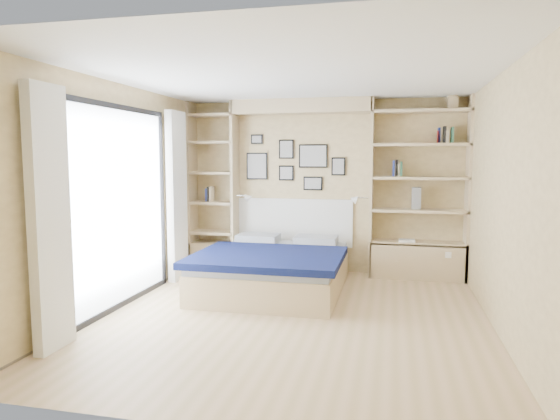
# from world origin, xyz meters

# --- Properties ---
(ground) EXTENTS (4.50, 4.50, 0.00)m
(ground) POSITION_xyz_m (0.00, 0.00, 0.00)
(ground) COLOR tan
(ground) RESTS_ON ground
(room_shell) EXTENTS (4.50, 4.50, 4.50)m
(room_shell) POSITION_xyz_m (-0.39, 1.52, 1.08)
(room_shell) COLOR #D1B77D
(room_shell) RESTS_ON ground
(bed) EXTENTS (1.78, 2.27, 1.07)m
(bed) POSITION_xyz_m (-0.45, 1.07, 0.28)
(bed) COLOR tan
(bed) RESTS_ON ground
(photo_gallery) EXTENTS (1.48, 0.02, 0.82)m
(photo_gallery) POSITION_xyz_m (-0.45, 2.22, 1.60)
(photo_gallery) COLOR black
(photo_gallery) RESTS_ON ground
(reading_lamps) EXTENTS (1.92, 0.12, 0.15)m
(reading_lamps) POSITION_xyz_m (-0.30, 2.00, 1.10)
(reading_lamps) COLOR silver
(reading_lamps) RESTS_ON ground
(shelf_decor) EXTENTS (3.59, 0.23, 2.03)m
(shelf_decor) POSITION_xyz_m (1.05, 2.07, 1.68)
(shelf_decor) COLOR navy
(shelf_decor) RESTS_ON ground
(deck) EXTENTS (3.20, 4.00, 0.05)m
(deck) POSITION_xyz_m (-3.60, 0.00, 0.00)
(deck) COLOR #6C5E4F
(deck) RESTS_ON ground
(deck_chair) EXTENTS (0.64, 0.86, 0.77)m
(deck_chair) POSITION_xyz_m (-3.47, 0.57, 0.36)
(deck_chair) COLOR tan
(deck_chair) RESTS_ON ground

